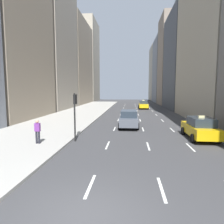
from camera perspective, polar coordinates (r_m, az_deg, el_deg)
name	(u,v)px	position (r m, az deg, el deg)	size (l,w,h in m)	color
ground_plane	(83,218)	(6.81, -8.17, -27.73)	(160.00, 160.00, 0.00)	#3D3D3F
sidewalk_left	(80,113)	(33.76, -9.03, -0.25)	(8.00, 66.00, 0.15)	#ADAAA3
lane_markings	(139,117)	(28.77, 7.76, -1.47)	(5.72, 56.00, 0.01)	white
building_row_left	(60,49)	(46.40, -14.76, 17.09)	(6.00, 75.82, 30.97)	gray
building_row_right	(180,59)	(47.58, 18.80, 14.08)	(6.00, 84.53, 23.73)	slate
taxi_lead	(200,128)	(17.10, 23.83, -4.18)	(2.02, 4.40, 1.87)	yellow
taxi_second	(143,105)	(41.93, 8.95, 2.09)	(2.02, 4.40, 1.87)	yellow
sedan_black_near	(129,119)	(20.75, 4.83, -1.89)	(2.02, 4.85, 1.77)	#565B66
pedestrian_mid_block	(38,130)	(14.67, -20.51, -4.94)	(0.36, 0.22, 1.65)	#23232D
traffic_light_pole	(75,109)	(15.07, -10.55, 0.79)	(0.24, 0.42, 3.60)	black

